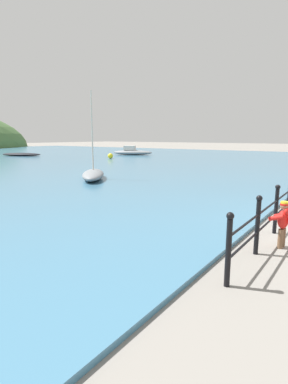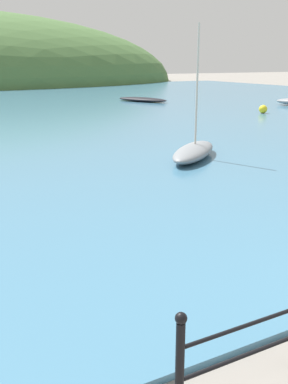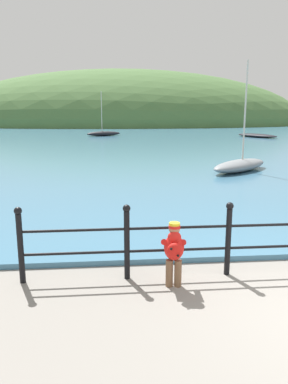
{
  "view_description": "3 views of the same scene",
  "coord_description": "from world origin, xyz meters",
  "px_view_note": "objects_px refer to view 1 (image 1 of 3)",
  "views": [
    {
      "loc": [
        -8.73,
        0.02,
        2.33
      ],
      "look_at": [
        -2.37,
        4.56,
        0.88
      ],
      "focal_mm": 28.0,
      "sensor_mm": 36.0,
      "label": 1
    },
    {
      "loc": [
        -6.46,
        -1.59,
        3.48
      ],
      "look_at": [
        -2.23,
        6.26,
        0.84
      ],
      "focal_mm": 42.0,
      "sensor_mm": 36.0,
      "label": 2
    },
    {
      "loc": [
        -3.02,
        -4.03,
        2.6
      ],
      "look_at": [
        -2.23,
        4.6,
        0.73
      ],
      "focal_mm": 35.0,
      "sensor_mm": 36.0,
      "label": 3
    }
  ],
  "objects_px": {
    "boat_far_right": "(21,154)",
    "mooring_buoy": "(110,156)",
    "boat_twin_mast": "(93,174)",
    "boat_nearest_quay": "(132,152)",
    "child_in_coat": "(284,220)"
  },
  "relations": [
    {
      "from": "boat_far_right",
      "to": "mooring_buoy",
      "type": "bearing_deg",
      "value": -75.3
    },
    {
      "from": "boat_far_right",
      "to": "boat_twin_mast",
      "type": "xyz_separation_m",
      "value": [
        -9.01,
        -20.73,
        0.09
      ]
    },
    {
      "from": "boat_far_right",
      "to": "boat_nearest_quay",
      "type": "height_order",
      "value": "boat_nearest_quay"
    },
    {
      "from": "boat_far_right",
      "to": "boat_nearest_quay",
      "type": "relative_size",
      "value": 0.96
    },
    {
      "from": "child_in_coat",
      "to": "boat_nearest_quay",
      "type": "relative_size",
      "value": 0.2
    },
    {
      "from": "boat_far_right",
      "to": "mooring_buoy",
      "type": "distance_m",
      "value": 11.63
    },
    {
      "from": "boat_twin_mast",
      "to": "boat_nearest_quay",
      "type": "bearing_deg",
      "value": 32.22
    },
    {
      "from": "child_in_coat",
      "to": "mooring_buoy",
      "type": "distance_m",
      "value": 25.74
    },
    {
      "from": "child_in_coat",
      "to": "boat_nearest_quay",
      "type": "height_order",
      "value": "boat_nearest_quay"
    },
    {
      "from": "child_in_coat",
      "to": "boat_nearest_quay",
      "type": "xyz_separation_m",
      "value": [
        22.71,
        21.62,
        -0.14
      ]
    },
    {
      "from": "boat_nearest_quay",
      "to": "mooring_buoy",
      "type": "xyz_separation_m",
      "value": [
        -6.15,
        -1.92,
        -0.09
      ]
    },
    {
      "from": "boat_far_right",
      "to": "boat_twin_mast",
      "type": "bearing_deg",
      "value": -113.48
    },
    {
      "from": "child_in_coat",
      "to": "boat_twin_mast",
      "type": "height_order",
      "value": "boat_twin_mast"
    },
    {
      "from": "boat_twin_mast",
      "to": "mooring_buoy",
      "type": "xyz_separation_m",
      "value": [
        11.96,
        9.48,
        0.0
      ]
    },
    {
      "from": "boat_nearest_quay",
      "to": "mooring_buoy",
      "type": "bearing_deg",
      "value": -162.62
    }
  ]
}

